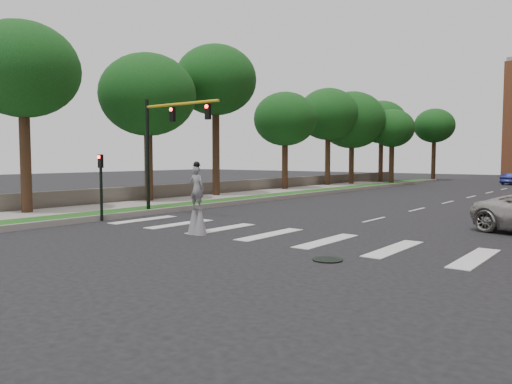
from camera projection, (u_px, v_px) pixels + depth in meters
name	position (u px, v px, depth m)	size (l,w,h in m)	color
ground_plane	(283.00, 241.00, 18.33)	(160.00, 160.00, 0.00)	black
grass_median	(305.00, 193.00, 41.13)	(2.00, 60.00, 0.25)	#194D16
median_curb	(316.00, 194.00, 40.49)	(0.20, 60.00, 0.28)	gray
sidewalk_left	(193.00, 200.00, 35.04)	(4.00, 60.00, 0.18)	gray
stone_wall	(266.00, 185.00, 46.03)	(0.50, 56.00, 1.10)	#59544C
manhole	(328.00, 260.00, 14.92)	(0.90, 0.90, 0.04)	black
traffic_signal	(163.00, 137.00, 26.35)	(5.30, 0.23, 6.20)	black
secondary_signal	(101.00, 181.00, 24.05)	(0.25, 0.21, 3.23)	black
stilt_performer	(197.00, 206.00, 19.86)	(0.84, 0.55, 2.93)	#342015
car_mid	(512.00, 179.00, 56.35)	(1.36, 3.89, 1.28)	navy
tree_0	(23.00, 70.00, 25.95)	(5.88, 5.88, 10.15)	#342015
tree_1	(148.00, 95.00, 33.11)	(6.42, 6.42, 9.96)	#342015
tree_2	(216.00, 81.00, 37.78)	(6.25, 6.25, 11.59)	#342015
tree_3	(285.00, 119.00, 45.74)	(5.81, 5.81, 9.06)	#342015
tree_4	(328.00, 115.00, 52.32)	(6.38, 6.38, 10.31)	#342015
tree_5	(381.00, 122.00, 62.85)	(6.31, 6.31, 10.19)	#342015
tree_6	(392.00, 129.00, 55.28)	(4.94, 4.94, 8.40)	#342015
tree_7	(434.00, 126.00, 65.84)	(5.29, 5.29, 9.50)	#342015
tree_8	(352.00, 120.00, 54.59)	(7.29, 7.29, 10.25)	#342015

